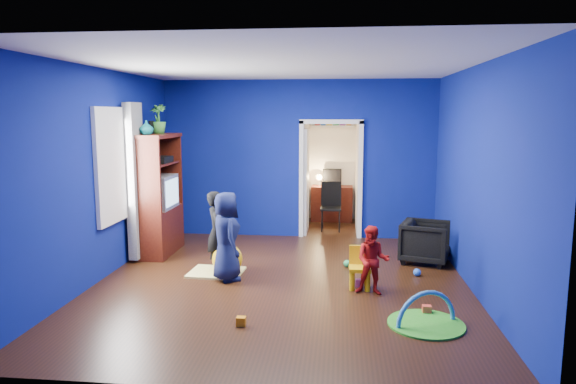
# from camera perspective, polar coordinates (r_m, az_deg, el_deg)

# --- Properties ---
(floor) EXTENTS (5.00, 5.50, 0.01)m
(floor) POSITION_cam_1_polar(r_m,az_deg,el_deg) (7.07, -0.76, -10.11)
(floor) COLOR black
(floor) RESTS_ON ground
(ceiling) EXTENTS (5.00, 5.50, 0.01)m
(ceiling) POSITION_cam_1_polar(r_m,az_deg,el_deg) (6.73, -0.81, 13.99)
(ceiling) COLOR white
(ceiling) RESTS_ON wall_back
(wall_back) EXTENTS (5.00, 0.02, 2.90)m
(wall_back) POSITION_cam_1_polar(r_m,az_deg,el_deg) (9.47, 1.15, 3.64)
(wall_back) COLOR navy
(wall_back) RESTS_ON floor
(wall_front) EXTENTS (5.00, 0.02, 2.90)m
(wall_front) POSITION_cam_1_polar(r_m,az_deg,el_deg) (4.06, -5.30, -3.06)
(wall_front) COLOR navy
(wall_front) RESTS_ON floor
(wall_left) EXTENTS (0.02, 5.50, 2.90)m
(wall_left) POSITION_cam_1_polar(r_m,az_deg,el_deg) (7.46, -20.23, 1.77)
(wall_left) COLOR navy
(wall_left) RESTS_ON floor
(wall_right) EXTENTS (0.02, 5.50, 2.90)m
(wall_right) POSITION_cam_1_polar(r_m,az_deg,el_deg) (6.92, 20.25, 1.28)
(wall_right) COLOR navy
(wall_right) RESTS_ON floor
(alcove) EXTENTS (1.00, 1.75, 2.50)m
(alcove) POSITION_cam_1_polar(r_m,az_deg,el_deg) (10.33, 4.88, 2.91)
(alcove) COLOR silver
(alcove) RESTS_ON floor
(armchair) EXTENTS (0.89, 0.88, 0.65)m
(armchair) POSITION_cam_1_polar(r_m,az_deg,el_deg) (8.22, 15.03, -5.38)
(armchair) COLOR black
(armchair) RESTS_ON floor
(child_black) EXTENTS (0.39, 0.49, 1.18)m
(child_black) POSITION_cam_1_polar(r_m,az_deg,el_deg) (7.50, -7.90, -4.39)
(child_black) COLOR black
(child_black) RESTS_ON floor
(child_navy) EXTENTS (0.62, 0.71, 1.23)m
(child_navy) POSITION_cam_1_polar(r_m,az_deg,el_deg) (7.11, -6.86, -4.92)
(child_navy) COLOR #10153B
(child_navy) RESTS_ON floor
(toddler_red) EXTENTS (0.47, 0.39, 0.88)m
(toddler_red) POSITION_cam_1_polar(r_m,az_deg,el_deg) (6.63, 9.38, -7.51)
(toddler_red) COLOR #B21324
(toddler_red) RESTS_ON floor
(vase) EXTENTS (0.22, 0.22, 0.22)m
(vase) POSITION_cam_1_polar(r_m,az_deg,el_deg) (8.26, -15.46, 6.91)
(vase) COLOR #0D546C
(vase) RESTS_ON tv_armoire
(potted_plant) EXTENTS (0.28, 0.28, 0.48)m
(potted_plant) POSITION_cam_1_polar(r_m,az_deg,el_deg) (8.74, -14.25, 7.88)
(potted_plant) COLOR #368630
(potted_plant) RESTS_ON tv_armoire
(tv_armoire) EXTENTS (0.58, 1.14, 1.96)m
(tv_armoire) POSITION_cam_1_polar(r_m,az_deg,el_deg) (8.63, -14.46, -0.26)
(tv_armoire) COLOR #3A1109
(tv_armoire) RESTS_ON floor
(crt_tv) EXTENTS (0.46, 0.70, 0.54)m
(crt_tv) POSITION_cam_1_polar(r_m,az_deg,el_deg) (8.61, -14.22, 0.00)
(crt_tv) COLOR silver
(crt_tv) RESTS_ON tv_armoire
(yellow_blanket) EXTENTS (0.79, 0.65, 0.03)m
(yellow_blanket) POSITION_cam_1_polar(r_m,az_deg,el_deg) (7.56, -7.99, -8.83)
(yellow_blanket) COLOR #F2E07A
(yellow_blanket) RESTS_ON floor
(hopper_ball) EXTENTS (0.43, 0.43, 0.43)m
(hopper_ball) POSITION_cam_1_polar(r_m,az_deg,el_deg) (7.46, -6.76, -7.43)
(hopper_ball) COLOR yellow
(hopper_ball) RESTS_ON floor
(kid_chair) EXTENTS (0.28, 0.28, 0.50)m
(kid_chair) POSITION_cam_1_polar(r_m,az_deg,el_deg) (6.87, 7.98, -8.58)
(kid_chair) COLOR yellow
(kid_chair) RESTS_ON floor
(play_mat) EXTENTS (0.83, 0.83, 0.02)m
(play_mat) POSITION_cam_1_polar(r_m,az_deg,el_deg) (5.96, 15.08, -13.98)
(play_mat) COLOR #419020
(play_mat) RESTS_ON floor
(toy_arch) EXTENTS (0.70, 0.36, 0.75)m
(toy_arch) POSITION_cam_1_polar(r_m,az_deg,el_deg) (5.95, 15.08, -13.90)
(toy_arch) COLOR #3F8CD8
(toy_arch) RESTS_ON floor
(window_left) EXTENTS (0.03, 0.95, 1.55)m
(window_left) POSITION_cam_1_polar(r_m,az_deg,el_deg) (7.76, -19.04, 2.82)
(window_left) COLOR white
(window_left) RESTS_ON wall_left
(curtain) EXTENTS (0.14, 0.42, 2.40)m
(curtain) POSITION_cam_1_polar(r_m,az_deg,el_deg) (8.25, -16.61, 1.15)
(curtain) COLOR slate
(curtain) RESTS_ON floor
(doorway) EXTENTS (1.16, 0.10, 2.10)m
(doorway) POSITION_cam_1_polar(r_m,az_deg,el_deg) (9.48, 4.76, 1.19)
(doorway) COLOR white
(doorway) RESTS_ON floor
(study_desk) EXTENTS (0.88, 0.44, 0.75)m
(study_desk) POSITION_cam_1_polar(r_m,az_deg,el_deg) (11.08, 4.88, -1.27)
(study_desk) COLOR #3D140A
(study_desk) RESTS_ON floor
(desk_monitor) EXTENTS (0.40, 0.05, 0.32)m
(desk_monitor) POSITION_cam_1_polar(r_m,az_deg,el_deg) (11.11, 4.93, 1.76)
(desk_monitor) COLOR black
(desk_monitor) RESTS_ON study_desk
(desk_lamp) EXTENTS (0.14, 0.14, 0.14)m
(desk_lamp) POSITION_cam_1_polar(r_m,az_deg,el_deg) (11.06, 3.47, 1.64)
(desk_lamp) COLOR #FFD88C
(desk_lamp) RESTS_ON study_desk
(folding_chair) EXTENTS (0.40, 0.40, 0.92)m
(folding_chair) POSITION_cam_1_polar(r_m,az_deg,el_deg) (10.12, 4.78, -1.72)
(folding_chair) COLOR black
(folding_chair) RESTS_ON floor
(book_shelf) EXTENTS (0.88, 0.24, 0.04)m
(book_shelf) POSITION_cam_1_polar(r_m,az_deg,el_deg) (11.03, 5.00, 7.28)
(book_shelf) COLOR white
(book_shelf) RESTS_ON study_desk
(toy_0) EXTENTS (0.10, 0.08, 0.10)m
(toy_0) POSITION_cam_1_polar(r_m,az_deg,el_deg) (6.25, 15.16, -12.52)
(toy_0) COLOR #FB4429
(toy_0) RESTS_ON floor
(toy_1) EXTENTS (0.11, 0.11, 0.11)m
(toy_1) POSITION_cam_1_polar(r_m,az_deg,el_deg) (7.59, 14.16, -8.63)
(toy_1) COLOR blue
(toy_1) RESTS_ON floor
(toy_2) EXTENTS (0.10, 0.08, 0.10)m
(toy_2) POSITION_cam_1_polar(r_m,az_deg,el_deg) (5.75, -5.24, -14.12)
(toy_2) COLOR orange
(toy_2) RESTS_ON floor
(toy_3) EXTENTS (0.11, 0.11, 0.11)m
(toy_3) POSITION_cam_1_polar(r_m,az_deg,el_deg) (7.83, 6.59, -7.88)
(toy_3) COLOR #34B75F
(toy_3) RESTS_ON floor
(toy_4) EXTENTS (0.10, 0.08, 0.10)m
(toy_4) POSITION_cam_1_polar(r_m,az_deg,el_deg) (7.00, 7.91, -9.97)
(toy_4) COLOR #D34FA4
(toy_4) RESTS_ON floor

